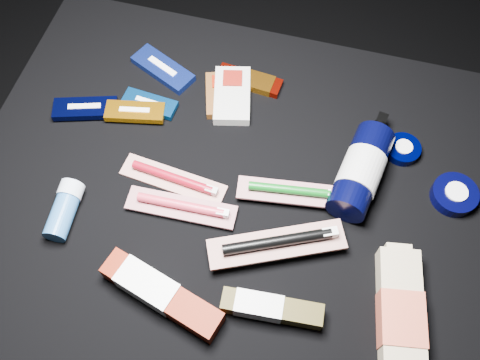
% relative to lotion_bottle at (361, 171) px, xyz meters
% --- Properties ---
extents(ground, '(3.00, 3.00, 0.00)m').
position_rel_lotion_bottle_xyz_m(ground, '(-0.22, -0.08, -0.44)').
color(ground, black).
rests_on(ground, ground).
extents(cloth_table, '(0.98, 0.78, 0.40)m').
position_rel_lotion_bottle_xyz_m(cloth_table, '(-0.22, -0.08, -0.24)').
color(cloth_table, black).
rests_on(cloth_table, ground).
extents(luna_bar_0, '(0.14, 0.10, 0.02)m').
position_rel_lotion_bottle_xyz_m(luna_bar_0, '(-0.43, 0.15, -0.03)').
color(luna_bar_0, navy).
rests_on(luna_bar_0, cloth_table).
extents(luna_bar_1, '(0.11, 0.05, 0.01)m').
position_rel_lotion_bottle_xyz_m(luna_bar_1, '(-0.43, 0.06, -0.03)').
color(luna_bar_1, '#08458F').
rests_on(luna_bar_1, cloth_table).
extents(luna_bar_2, '(0.13, 0.08, 0.02)m').
position_rel_lotion_bottle_xyz_m(luna_bar_2, '(-0.54, 0.01, -0.02)').
color(luna_bar_2, black).
rests_on(luna_bar_2, cloth_table).
extents(luna_bar_3, '(0.12, 0.07, 0.02)m').
position_rel_lotion_bottle_xyz_m(luna_bar_3, '(-0.45, 0.03, -0.02)').
color(luna_bar_3, '#B06C09').
rests_on(luna_bar_3, cloth_table).
extents(clif_bar_0, '(0.09, 0.12, 0.02)m').
position_rel_lotion_bottle_xyz_m(clif_bar_0, '(-0.30, 0.12, -0.03)').
color(clif_bar_0, '#5A3212').
rests_on(clif_bar_0, cloth_table).
extents(clif_bar_1, '(0.10, 0.14, 0.02)m').
position_rel_lotion_bottle_xyz_m(clif_bar_1, '(-0.27, 0.13, -0.03)').
color(clif_bar_1, beige).
rests_on(clif_bar_1, cloth_table).
extents(power_bar, '(0.14, 0.05, 0.02)m').
position_rel_lotion_bottle_xyz_m(power_bar, '(-0.24, 0.17, -0.03)').
color(power_bar, '#680B04').
rests_on(power_bar, cloth_table).
extents(lotion_bottle, '(0.10, 0.23, 0.07)m').
position_rel_lotion_bottle_xyz_m(lotion_bottle, '(0.00, 0.00, 0.00)').
color(lotion_bottle, black).
rests_on(lotion_bottle, cloth_table).
extents(cream_tin_upper, '(0.07, 0.07, 0.02)m').
position_rel_lotion_bottle_xyz_m(cream_tin_upper, '(0.07, 0.08, -0.03)').
color(cream_tin_upper, black).
rests_on(cream_tin_upper, cloth_table).
extents(cream_tin_lower, '(0.08, 0.08, 0.03)m').
position_rel_lotion_bottle_xyz_m(cream_tin_lower, '(0.17, 0.01, -0.02)').
color(cream_tin_lower, black).
rests_on(cream_tin_lower, cloth_table).
extents(bodywash_bottle, '(0.10, 0.21, 0.04)m').
position_rel_lotion_bottle_xyz_m(bodywash_bottle, '(0.10, -0.23, -0.02)').
color(bodywash_bottle, tan).
rests_on(bodywash_bottle, cloth_table).
extents(deodorant_stick, '(0.05, 0.11, 0.04)m').
position_rel_lotion_bottle_xyz_m(deodorant_stick, '(-0.49, -0.20, -0.02)').
color(deodorant_stick, '#275C96').
rests_on(deodorant_stick, cloth_table).
extents(toothbrush_pack_0, '(0.20, 0.07, 0.02)m').
position_rel_lotion_bottle_xyz_m(toothbrush_pack_0, '(-0.33, -0.09, -0.03)').
color(toothbrush_pack_0, silver).
rests_on(toothbrush_pack_0, cloth_table).
extents(toothbrush_pack_1, '(0.20, 0.06, 0.02)m').
position_rel_lotion_bottle_xyz_m(toothbrush_pack_1, '(-0.29, -0.14, -0.02)').
color(toothbrush_pack_1, beige).
rests_on(toothbrush_pack_1, cloth_table).
extents(toothbrush_pack_2, '(0.20, 0.07, 0.02)m').
position_rel_lotion_bottle_xyz_m(toothbrush_pack_2, '(-0.11, -0.06, -0.01)').
color(toothbrush_pack_2, beige).
rests_on(toothbrush_pack_2, cloth_table).
extents(toothbrush_pack_3, '(0.24, 0.15, 0.03)m').
position_rel_lotion_bottle_xyz_m(toothbrush_pack_3, '(-0.11, -0.17, -0.01)').
color(toothbrush_pack_3, '#B9B3AD').
rests_on(toothbrush_pack_3, cloth_table).
extents(toothpaste_carton_red, '(0.22, 0.11, 0.04)m').
position_rel_lotion_bottle_xyz_m(toothpaste_carton_red, '(-0.29, -0.30, -0.02)').
color(toothpaste_carton_red, '#6F1502').
rests_on(toothpaste_carton_red, cloth_table).
extents(toothpaste_carton_green, '(0.17, 0.05, 0.03)m').
position_rel_lotion_bottle_xyz_m(toothpaste_carton_green, '(-0.11, -0.28, -0.01)').
color(toothpaste_carton_green, '#342C0B').
rests_on(toothpaste_carton_green, cloth_table).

